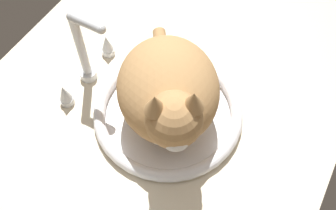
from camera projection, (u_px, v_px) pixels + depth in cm
name	position (u px, v px, depth cm)	size (l,w,h in cm)	color
countertop	(147.00, 122.00, 87.85)	(117.25, 80.19, 3.00)	beige
sink_basin	(168.00, 112.00, 86.15)	(33.19, 33.19, 2.66)	white
faucet	(85.00, 56.00, 85.96)	(19.93, 9.97, 20.91)	silver
cat	(169.00, 94.00, 76.93)	(34.61, 31.51, 19.96)	tan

